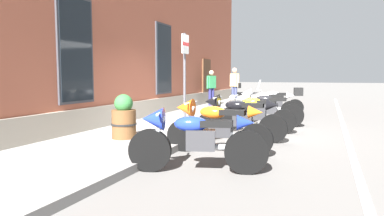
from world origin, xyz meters
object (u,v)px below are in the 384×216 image
(motorcycle_silver_touring, at_px, (278,101))
(pedestrian_striped_shirt, at_px, (211,86))
(barrel_planter, at_px, (124,119))
(motorcycle_black_naked, at_px, (267,109))
(motorcycle_white_sport, at_px, (265,103))
(motorcycle_orange_sport, at_px, (214,124))
(motorcycle_blue_sport, at_px, (192,137))
(parking_sign, at_px, (185,69))
(motorcycle_yellow_naked, at_px, (255,114))
(pedestrian_tan_coat, at_px, (235,84))
(motorcycle_black_sport, at_px, (237,116))

(motorcycle_silver_touring, height_order, pedestrian_striped_shirt, pedestrian_striped_shirt)
(barrel_planter, bearing_deg, motorcycle_black_naked, -31.28)
(motorcycle_black_naked, distance_m, motorcycle_white_sport, 1.30)
(motorcycle_orange_sport, bearing_deg, pedestrian_striped_shirt, 18.49)
(motorcycle_blue_sport, height_order, motorcycle_orange_sport, motorcycle_orange_sport)
(motorcycle_orange_sport, height_order, parking_sign, parking_sign)
(motorcycle_blue_sport, height_order, motorcycle_yellow_naked, motorcycle_blue_sport)
(motorcycle_blue_sport, relative_size, pedestrian_tan_coat, 1.23)
(barrel_planter, bearing_deg, motorcycle_silver_touring, -18.97)
(motorcycle_white_sport, xyz_separation_m, pedestrian_striped_shirt, (3.35, 2.99, 0.45))
(motorcycle_yellow_naked, bearing_deg, barrel_planter, 139.31)
(motorcycle_orange_sport, xyz_separation_m, barrel_planter, (0.13, 2.09, -0.01))
(pedestrian_striped_shirt, bearing_deg, parking_sign, -166.43)
(motorcycle_white_sport, xyz_separation_m, pedestrian_tan_coat, (4.16, 2.12, 0.53))
(motorcycle_blue_sport, relative_size, parking_sign, 0.90)
(motorcycle_orange_sport, bearing_deg, motorcycle_silver_touring, -2.36)
(motorcycle_black_sport, bearing_deg, motorcycle_silver_touring, -2.10)
(pedestrian_tan_coat, relative_size, barrel_planter, 1.79)
(motorcycle_yellow_naked, bearing_deg, parking_sign, 140.03)
(motorcycle_black_sport, bearing_deg, barrel_planter, 121.69)
(motorcycle_black_sport, height_order, barrel_planter, barrel_planter)
(motorcycle_silver_touring, distance_m, pedestrian_tan_coat, 3.49)
(motorcycle_black_sport, height_order, motorcycle_black_naked, motorcycle_black_sport)
(motorcycle_blue_sport, bearing_deg, barrel_planter, 55.30)
(motorcycle_silver_touring, xyz_separation_m, barrel_planter, (-6.94, 2.38, 0.01))
(pedestrian_tan_coat, bearing_deg, motorcycle_orange_sport, -167.87)
(motorcycle_black_naked, relative_size, barrel_planter, 2.16)
(motorcycle_silver_touring, xyz_separation_m, pedestrian_tan_coat, (2.52, 2.35, 0.55))
(pedestrian_striped_shirt, bearing_deg, motorcycle_orange_sport, -161.51)
(motorcycle_yellow_naked, distance_m, pedestrian_striped_shirt, 6.75)
(parking_sign, height_order, barrel_planter, parking_sign)
(motorcycle_black_sport, relative_size, pedestrian_striped_shirt, 1.32)
(motorcycle_orange_sport, bearing_deg, motorcycle_blue_sport, -176.03)
(motorcycle_orange_sport, height_order, motorcycle_yellow_naked, motorcycle_orange_sport)
(pedestrian_tan_coat, xyz_separation_m, barrel_planter, (-9.45, 0.03, -0.54))
(barrel_planter, bearing_deg, pedestrian_tan_coat, -0.20)
(pedestrian_striped_shirt, bearing_deg, barrel_planter, -174.45)
(motorcycle_black_sport, xyz_separation_m, motorcycle_yellow_naked, (1.36, -0.14, -0.09))
(motorcycle_white_sport, bearing_deg, motorcycle_silver_touring, -8.02)
(barrel_planter, bearing_deg, motorcycle_blue_sport, -124.70)
(parking_sign, bearing_deg, motorcycle_black_naked, -26.60)
(parking_sign, bearing_deg, barrel_planter, 138.28)
(pedestrian_striped_shirt, relative_size, parking_sign, 0.68)
(motorcycle_orange_sport, relative_size, motorcycle_yellow_naked, 1.00)
(motorcycle_black_sport, height_order, motorcycle_silver_touring, motorcycle_silver_touring)
(motorcycle_silver_touring, distance_m, barrel_planter, 7.33)
(motorcycle_black_sport, bearing_deg, motorcycle_blue_sport, -179.81)
(motorcycle_black_sport, distance_m, parking_sign, 1.63)
(pedestrian_striped_shirt, height_order, parking_sign, parking_sign)
(motorcycle_yellow_naked, height_order, barrel_planter, barrel_planter)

